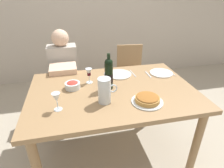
# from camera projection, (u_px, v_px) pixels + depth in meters

# --- Properties ---
(ground_plane) EXTENTS (8.00, 8.00, 0.00)m
(ground_plane) POSITION_uv_depth(u_px,v_px,m) (113.00, 149.00, 2.06)
(ground_plane) COLOR #B2A893
(dining_table) EXTENTS (1.50, 1.00, 0.76)m
(dining_table) POSITION_uv_depth(u_px,v_px,m) (113.00, 98.00, 1.75)
(dining_table) COLOR #9E7A51
(dining_table) RESTS_ON ground
(wine_bottle) EXTENTS (0.08, 0.08, 0.33)m
(wine_bottle) POSITION_uv_depth(u_px,v_px,m) (109.00, 74.00, 1.66)
(wine_bottle) COLOR black
(wine_bottle) RESTS_ON dining_table
(water_pitcher) EXTENTS (0.16, 0.10, 0.21)m
(water_pitcher) POSITION_uv_depth(u_px,v_px,m) (105.00, 92.00, 1.48)
(water_pitcher) COLOR silver
(water_pitcher) RESTS_ON dining_table
(baked_tart) EXTENTS (0.26, 0.26, 0.06)m
(baked_tart) POSITION_uv_depth(u_px,v_px,m) (147.00, 99.00, 1.51)
(baked_tart) COLOR silver
(baked_tart) RESTS_ON dining_table
(salad_bowl) EXTENTS (0.14, 0.14, 0.07)m
(salad_bowl) POSITION_uv_depth(u_px,v_px,m) (73.00, 85.00, 1.71)
(salad_bowl) COLOR silver
(salad_bowl) RESTS_ON dining_table
(wine_glass_left_diner) EXTENTS (0.06, 0.06, 0.15)m
(wine_glass_left_diner) POSITION_uv_depth(u_px,v_px,m) (89.00, 73.00, 1.78)
(wine_glass_left_diner) COLOR silver
(wine_glass_left_diner) RESTS_ON dining_table
(wine_glass_right_diner) EXTENTS (0.07, 0.07, 0.15)m
(wine_glass_right_diner) POSITION_uv_depth(u_px,v_px,m) (56.00, 98.00, 1.38)
(wine_glass_right_diner) COLOR silver
(wine_glass_right_diner) RESTS_ON dining_table
(dinner_plate_left_setting) EXTENTS (0.24, 0.24, 0.01)m
(dinner_plate_left_setting) POSITION_uv_depth(u_px,v_px,m) (161.00, 73.00, 2.01)
(dinner_plate_left_setting) COLOR white
(dinner_plate_left_setting) RESTS_ON dining_table
(dinner_plate_right_setting) EXTENTS (0.26, 0.26, 0.01)m
(dinner_plate_right_setting) POSITION_uv_depth(u_px,v_px,m) (119.00, 74.00, 1.98)
(dinner_plate_right_setting) COLOR silver
(dinner_plate_right_setting) RESTS_ON dining_table
(fork_left_setting) EXTENTS (0.02, 0.16, 0.00)m
(fork_left_setting) POSITION_uv_depth(u_px,v_px,m) (148.00, 75.00, 1.98)
(fork_left_setting) COLOR silver
(fork_left_setting) RESTS_ON dining_table
(knife_left_setting) EXTENTS (0.02, 0.18, 0.00)m
(knife_left_setting) POSITION_uv_depth(u_px,v_px,m) (171.00, 72.00, 2.03)
(knife_left_setting) COLOR silver
(knife_left_setting) RESTS_ON dining_table
(knife_right_setting) EXTENTS (0.02, 0.18, 0.00)m
(knife_right_setting) POSITION_uv_depth(u_px,v_px,m) (133.00, 73.00, 2.01)
(knife_right_setting) COLOR silver
(knife_right_setting) RESTS_ON dining_table
(spoon_right_setting) EXTENTS (0.02, 0.16, 0.00)m
(spoon_right_setting) POSITION_uv_depth(u_px,v_px,m) (105.00, 76.00, 1.95)
(spoon_right_setting) COLOR silver
(spoon_right_setting) RESTS_ON dining_table
(chair_left) EXTENTS (0.41, 0.41, 0.87)m
(chair_left) POSITION_uv_depth(u_px,v_px,m) (66.00, 77.00, 2.54)
(chair_left) COLOR #9E7A51
(chair_left) RESTS_ON ground
(diner_left) EXTENTS (0.34, 0.51, 1.16)m
(diner_left) POSITION_uv_depth(u_px,v_px,m) (65.00, 77.00, 2.28)
(diner_left) COLOR #B7B2A8
(diner_left) RESTS_ON ground
(chair_right) EXTENTS (0.44, 0.44, 0.87)m
(chair_right) POSITION_uv_depth(u_px,v_px,m) (130.00, 72.00, 2.68)
(chair_right) COLOR #9E7A51
(chair_right) RESTS_ON ground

